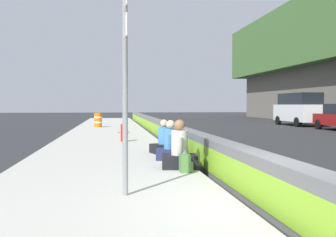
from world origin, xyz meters
name	(u,v)px	position (x,y,z in m)	size (l,w,h in m)	color
ground_plane	(279,217)	(0.00, 0.00, 0.00)	(160.00, 160.00, 0.00)	#2B2B2D
sidewalk_strip	(96,219)	(0.00, 2.65, 0.07)	(80.00, 4.40, 0.14)	#B5B2A8
jersey_barrier	(279,188)	(0.00, 0.00, 0.42)	(76.00, 0.45, 0.85)	slate
route_sign_post	(125,71)	(1.11, 2.20, 2.21)	(0.44, 0.09, 3.60)	gray
fire_hydrant	(124,131)	(10.86, 1.96, 0.59)	(0.26, 0.46, 0.88)	red
seated_person_foreground	(180,153)	(3.82, 0.83, 0.50)	(0.81, 0.91, 1.15)	black
seated_person_middle	(171,147)	(5.32, 0.83, 0.48)	(0.78, 0.88, 1.09)	#23284C
seated_person_rear	(164,143)	(6.75, 0.82, 0.47)	(0.82, 0.90, 1.05)	black
backpack	(185,164)	(3.20, 0.80, 0.33)	(0.32, 0.28, 0.40)	#4C7A3D
construction_barrel	(98,120)	(21.49, 3.36, 0.62)	(0.54, 0.54, 0.95)	orange
parked_car_midline	(299,108)	(23.99, -12.12, 1.35)	(5.14, 2.17, 2.56)	silver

